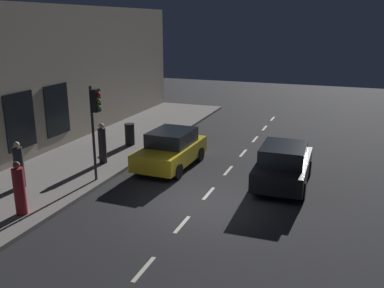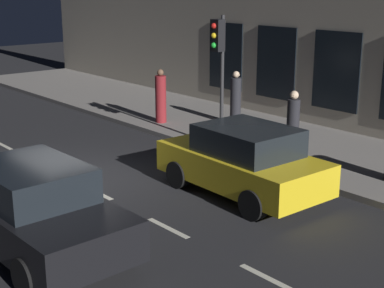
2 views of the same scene
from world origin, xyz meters
name	(u,v)px [view 1 (image 1 of 2)]	position (x,y,z in m)	size (l,w,h in m)	color
ground_plane	(199,204)	(0.00, 0.00, 0.00)	(60.00, 60.00, 0.00)	#232326
sidewalk	(49,179)	(6.25, 0.00, 0.07)	(4.50, 32.00, 0.15)	gray
lane_centre_line	(209,193)	(0.00, -1.00, 0.00)	(0.12, 27.20, 0.01)	beige
traffic_light	(95,111)	(4.25, -0.46, 2.83)	(0.45, 0.32, 3.61)	#2D2D30
parked_car_0	(171,149)	(2.43, -3.22, 0.79)	(2.02, 3.98, 1.58)	gold
parked_car_2	(283,165)	(-2.35, -2.87, 0.79)	(1.98, 4.08, 1.58)	black
pedestrian_0	(102,144)	(5.21, -2.30, 0.97)	(0.44, 0.44, 1.75)	#232328
pedestrian_1	(20,190)	(4.90, 2.97, 0.96)	(0.36, 0.36, 1.75)	maroon
pedestrian_2	(19,166)	(6.54, 1.16, 0.95)	(0.37, 0.37, 1.73)	#232328
trash_bin	(130,134)	(5.47, -5.16, 0.68)	(0.49, 0.49, 1.06)	black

